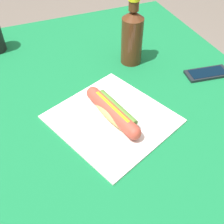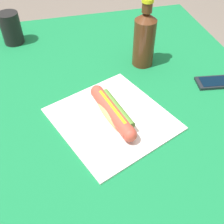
# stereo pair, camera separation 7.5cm
# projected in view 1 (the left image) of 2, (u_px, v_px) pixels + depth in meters

# --- Properties ---
(ground_plane) EXTENTS (6.00, 6.00, 0.00)m
(ground_plane) POSITION_uv_depth(u_px,v_px,m) (110.00, 216.00, 1.38)
(ground_plane) COLOR #6B6056
(ground_plane) RESTS_ON ground
(dining_table) EXTENTS (1.22, 1.00, 0.78)m
(dining_table) POSITION_uv_depth(u_px,v_px,m) (108.00, 129.00, 0.92)
(dining_table) COLOR brown
(dining_table) RESTS_ON ground
(paper_wrapper) EXTENTS (0.39, 0.39, 0.01)m
(paper_wrapper) POSITION_uv_depth(u_px,v_px,m) (112.00, 119.00, 0.77)
(paper_wrapper) COLOR silver
(paper_wrapper) RESTS_ON dining_table
(hot_dog) EXTENTS (0.23, 0.09, 0.05)m
(hot_dog) POSITION_uv_depth(u_px,v_px,m) (112.00, 112.00, 0.76)
(hot_dog) COLOR tan
(hot_dog) RESTS_ON paper_wrapper
(cell_phone) EXTENTS (0.08, 0.15, 0.01)m
(cell_phone) POSITION_uv_depth(u_px,v_px,m) (207.00, 73.00, 0.93)
(cell_phone) COLOR black
(cell_phone) RESTS_ON dining_table
(soda_bottle) EXTENTS (0.07, 0.07, 0.23)m
(soda_bottle) POSITION_uv_depth(u_px,v_px,m) (132.00, 36.00, 0.92)
(soda_bottle) COLOR #4C2814
(soda_bottle) RESTS_ON dining_table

